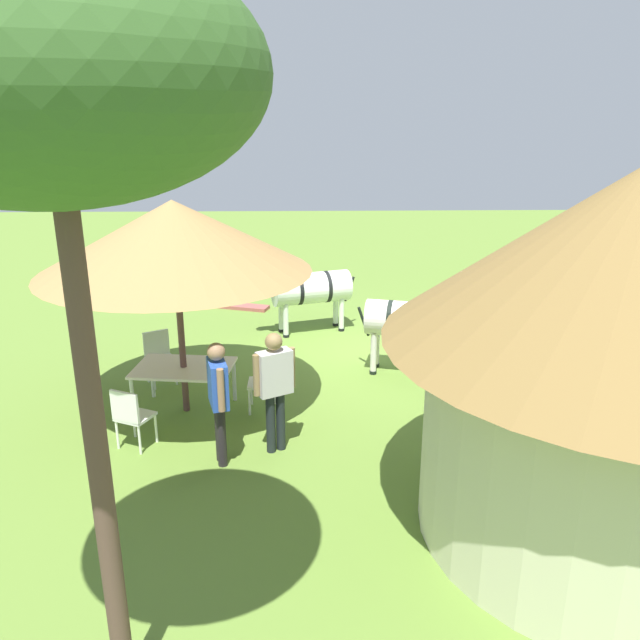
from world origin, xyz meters
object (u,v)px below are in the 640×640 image
at_px(patio_dining_table, 184,371).
at_px(acacia_tree_far_lawn, 50,78).
at_px(shade_umbrella, 174,236).
at_px(standing_watcher, 540,284).
at_px(striped_lounge_chair, 512,343).
at_px(patio_chair_near_hut, 131,414).
at_px(guest_beside_umbrella, 275,381).
at_px(thatched_hut, 631,340).
at_px(zebra_nearest_camera, 309,289).
at_px(patio_chair_east_end, 159,354).
at_px(guest_behind_table, 218,392).
at_px(patio_chair_near_lawn, 267,379).
at_px(zebra_by_umbrella, 409,321).

xyz_separation_m(patio_dining_table, acacia_tree_far_lawn, (-0.39, 5.08, 4.01)).
xyz_separation_m(shade_umbrella, standing_watcher, (-6.78, -3.60, -1.73)).
xyz_separation_m(patio_dining_table, striped_lounge_chair, (-5.83, -2.19, -0.41)).
height_order(patio_chair_near_hut, acacia_tree_far_lawn, acacia_tree_far_lawn).
xyz_separation_m(shade_umbrella, striped_lounge_chair, (-5.83, -2.19, -2.50)).
relative_size(guest_beside_umbrella, striped_lounge_chair, 1.95).
bearing_deg(guest_beside_umbrella, thatched_hut, -54.84).
bearing_deg(shade_umbrella, acacia_tree_far_lawn, 94.42).
xyz_separation_m(patio_dining_table, zebra_nearest_camera, (-1.95, -3.64, 0.27)).
distance_m(standing_watcher, acacia_tree_far_lawn, 11.38).
relative_size(guest_beside_umbrella, acacia_tree_far_lawn, 0.31).
height_order(patio_chair_east_end, standing_watcher, standing_watcher).
relative_size(guest_behind_table, acacia_tree_far_lawn, 0.31).
height_order(guest_behind_table, standing_watcher, guest_behind_table).
bearing_deg(patio_chair_east_end, patio_chair_near_lawn, 120.02).
height_order(thatched_hut, patio_chair_east_end, thatched_hut).
bearing_deg(thatched_hut, zebra_nearest_camera, -64.41).
relative_size(guest_beside_umbrella, zebra_nearest_camera, 0.78).
height_order(patio_chair_east_end, striped_lounge_chair, patio_chair_east_end).
height_order(thatched_hut, patio_chair_near_lawn, thatched_hut).
xyz_separation_m(standing_watcher, zebra_nearest_camera, (4.82, -0.04, -0.08)).
height_order(guest_beside_umbrella, striped_lounge_chair, guest_beside_umbrella).
bearing_deg(guest_beside_umbrella, patio_chair_near_hut, 148.46).
relative_size(patio_chair_near_lawn, standing_watcher, 0.53).
height_order(zebra_nearest_camera, zebra_by_umbrella, zebra_by_umbrella).
distance_m(shade_umbrella, guest_behind_table, 2.45).
bearing_deg(guest_behind_table, patio_chair_near_lawn, -34.39).
bearing_deg(acacia_tree_far_lawn, standing_watcher, -126.32).
relative_size(patio_dining_table, patio_chair_near_hut, 1.76).
bearing_deg(patio_dining_table, striped_lounge_chair, -159.39).
distance_m(thatched_hut, standing_watcher, 7.00).
bearing_deg(patio_chair_near_lawn, acacia_tree_far_lawn, 170.38).
bearing_deg(guest_behind_table, patio_dining_table, 9.74).
height_order(shade_umbrella, acacia_tree_far_lawn, acacia_tree_far_lawn).
bearing_deg(guest_behind_table, zebra_nearest_camera, -28.73).
height_order(standing_watcher, zebra_nearest_camera, standing_watcher).
relative_size(patio_chair_near_hut, acacia_tree_far_lawn, 0.16).
distance_m(shade_umbrella, zebra_by_umbrella, 4.32).
bearing_deg(patio_dining_table, patio_chair_near_hut, 65.40).
height_order(patio_chair_east_end, guest_beside_umbrella, guest_beside_umbrella).
bearing_deg(zebra_by_umbrella, guest_beside_umbrella, -25.58).
bearing_deg(patio_chair_near_hut, zebra_by_umbrella, 55.57).
xyz_separation_m(patio_chair_east_end, standing_watcher, (-7.41, -2.50, 0.50)).
bearing_deg(zebra_by_umbrella, standing_watcher, 140.55).
bearing_deg(zebra_nearest_camera, patio_dining_table, 134.45).
bearing_deg(patio_chair_near_lawn, striped_lounge_chair, -64.02).
bearing_deg(zebra_by_umbrella, patio_chair_near_lawn, -45.55).
height_order(patio_dining_table, zebra_nearest_camera, zebra_nearest_camera).
bearing_deg(patio_dining_table, zebra_nearest_camera, -118.21).
height_order(striped_lounge_chair, zebra_by_umbrella, zebra_by_umbrella).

